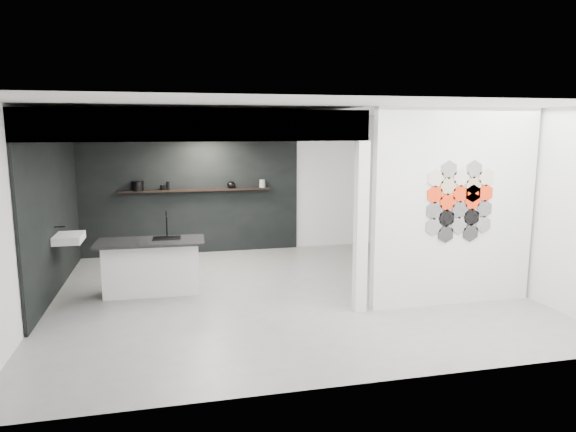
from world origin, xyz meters
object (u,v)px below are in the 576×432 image
Objects in this scene: kitchen_island at (152,266)px; stockpot at (138,186)px; partition_panel at (455,208)px; kettle at (231,185)px; wall_basin at (69,238)px; glass_bowl at (262,185)px; glass_vase at (262,184)px; utensil_cup at (162,188)px; bottle_dark at (168,186)px.

kitchen_island is 2.64m from stockpot.
partition_panel reaches higher than kettle.
wall_basin is 4.91× the size of glass_bowl.
partition_panel is 4.58m from kitchen_island.
kitchen_island is (1.23, -0.37, -0.42)m from wall_basin.
glass_vase is at bearing 50.54° from kitchen_island.
partition_panel is 5.96m from stockpot.
kettle is at bearing 125.10° from partition_panel.
partition_panel reaches higher than utensil_cup.
glass_bowl is at bearing 31.35° from wall_basin.
glass_vase is 0.99× the size of bottle_dark.
partition_panel is 17.25× the size of bottle_dark.
stockpot is (-0.30, 2.43, 0.98)m from kitchen_island.
glass_bowl is 2.00m from utensil_cup.
glass_bowl is (2.16, 2.43, 0.93)m from kitchen_island.
glass_vase is (0.64, 0.00, 0.01)m from kettle.
glass_vase is at bearing 0.00° from stockpot.
kitchen_island is at bearing -131.61° from glass_vase.
bottle_dark is (-1.89, 0.00, 0.00)m from glass_vase.
stockpot is 0.46m from utensil_cup.
kettle is at bearing 180.00° from glass_bowl.
wall_basin is 2.62× the size of stockpot.
utensil_cup is (-0.11, 0.00, -0.03)m from bottle_dark.
partition_panel is 4.39m from glass_bowl.
stockpot reaches higher than kettle.
glass_vase is at bearing 22.44° from kettle.
kettle reaches higher than wall_basin.
partition_panel reaches higher than kitchen_island.
kettle is 1.25m from bottle_dark.
wall_basin is at bearing -148.65° from glass_vase.
kitchen_island is at bearing -131.61° from glass_bowl.
utensil_cup is at bearing 180.00° from bottle_dark.
kitchen_island is at bearing -93.89° from utensil_cup.
stockpot is at bearing 180.00° from utensil_cup.
kitchen_island is 9.84× the size of kettle.
glass_bowl is 0.04m from glass_vase.
utensil_cup is (0.17, 2.43, 0.93)m from kitchen_island.
wall_basin is at bearing -125.99° from bottle_dark.
kettle is (-2.72, 3.87, -0.01)m from partition_panel.
kitchen_island is at bearing -83.05° from stockpot.
glass_bowl is (0.64, 0.00, -0.03)m from kettle.
partition_panel is at bearing -61.77° from glass_bowl.
stockpot reaches higher than wall_basin.
kitchen_island is 3.40m from glass_vase.
glass_vase is (2.46, 0.00, -0.01)m from stockpot.
stockpot is at bearing 65.74° from wall_basin.
glass_bowl is at bearing 22.44° from kettle.
stockpot is 1.87× the size of glass_bowl.
bottle_dark is (0.57, 0.00, -0.01)m from stockpot.
kettle is 1.71× the size of utensil_cup.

